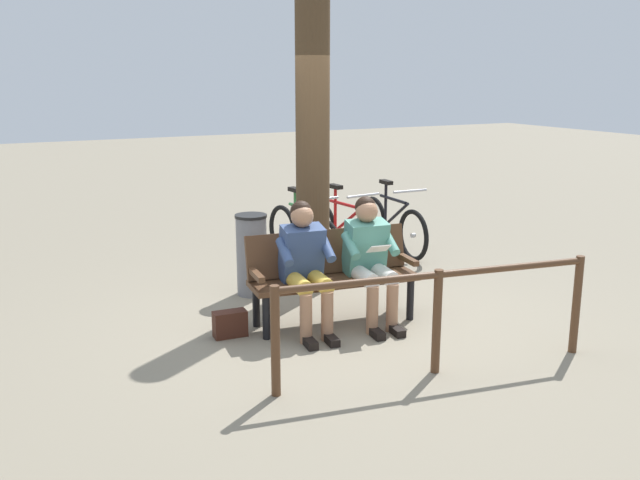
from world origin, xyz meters
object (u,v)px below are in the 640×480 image
object	(u,v)px
litter_bin	(252,255)
bicycle_purple	(303,236)
handbag	(230,324)
bench	(331,270)
tree_trunk	(313,129)
person_companion	(305,261)
bicycle_orange	(343,231)
person_reading	(370,255)
bicycle_silver	(392,225)

from	to	relation	value
litter_bin	bicycle_purple	bearing A→B (deg)	-139.89
handbag	bench	bearing A→B (deg)	178.05
handbag	tree_trunk	size ratio (longest dim) A/B	0.09
person_companion	bicycle_orange	distance (m)	2.61
bench	person_reading	distance (m)	0.39
litter_bin	handbag	bearing A→B (deg)	59.22
handbag	litter_bin	size ratio (longest dim) A/B	0.34
person_reading	tree_trunk	bearing A→B (deg)	-83.44
handbag	bicycle_silver	distance (m)	3.55
person_reading	handbag	bearing A→B (deg)	-3.59
bicycle_orange	bicycle_purple	distance (m)	0.57
person_reading	bicycle_silver	distance (m)	2.74
bicycle_silver	bicycle_orange	bearing A→B (deg)	-87.23
litter_bin	bicycle_orange	distance (m)	1.80
person_companion	bench	bearing A→B (deg)	-152.72
bench	litter_bin	size ratio (longest dim) A/B	1.88
handbag	tree_trunk	distance (m)	2.31
litter_bin	bicycle_silver	xyz separation A→B (m)	(-2.33, -0.86, -0.08)
bench	tree_trunk	xyz separation A→B (m)	(-0.30, -1.00, 1.24)
person_companion	person_reading	bearing A→B (deg)	179.95
person_companion	tree_trunk	xyz separation A→B (m)	(-0.63, -1.13, 1.09)
bench	person_reading	bearing A→B (deg)	152.97
tree_trunk	bicycle_silver	distance (m)	2.37
tree_trunk	bicycle_purple	world-z (taller)	tree_trunk
bench	handbag	xyz separation A→B (m)	(1.02, -0.03, -0.39)
bicycle_silver	bench	bearing A→B (deg)	-43.07
bench	bicycle_silver	distance (m)	2.78
person_reading	handbag	size ratio (longest dim) A/B	4.00
person_reading	litter_bin	bearing A→B (deg)	-55.98
person_reading	litter_bin	size ratio (longest dim) A/B	1.37
person_reading	person_companion	xyz separation A→B (m)	(0.64, -0.07, -0.00)
person_companion	bicycle_purple	world-z (taller)	person_companion
handbag	bicycle_purple	xyz separation A→B (m)	(-1.65, -1.93, 0.24)
handbag	bicycle_purple	distance (m)	2.55
person_reading	bicycle_purple	world-z (taller)	person_reading
tree_trunk	bicycle_orange	xyz separation A→B (m)	(-0.91, -0.95, -1.39)
bench	bicycle_purple	size ratio (longest dim) A/B	0.98
litter_bin	bicycle_silver	size ratio (longest dim) A/B	0.52
handbag	bicycle_silver	size ratio (longest dim) A/B	0.18
handbag	bicycle_orange	bearing A→B (deg)	-139.17
bench	bicycle_orange	bearing A→B (deg)	-115.17
handbag	bicycle_purple	size ratio (longest dim) A/B	0.18
person_reading	tree_trunk	size ratio (longest dim) A/B	0.34
person_companion	bicycle_purple	xyz separation A→B (m)	(-0.97, -2.09, -0.30)
litter_bin	bicycle_purple	size ratio (longest dim) A/B	0.52
tree_trunk	person_reading	bearing A→B (deg)	90.05
person_companion	handbag	xyz separation A→B (m)	(0.68, -0.16, -0.54)
bench	person_companion	xyz separation A→B (m)	(0.33, 0.13, 0.16)
tree_trunk	handbag	bearing A→B (deg)	36.27
person_companion	handbag	size ratio (longest dim) A/B	4.00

